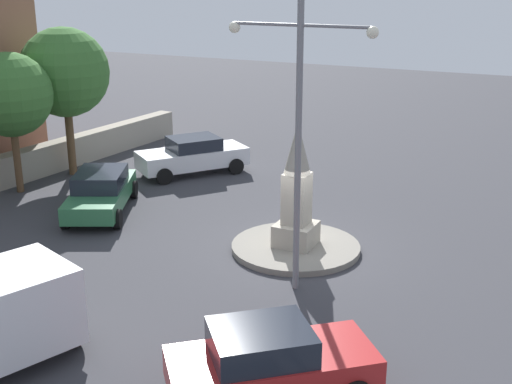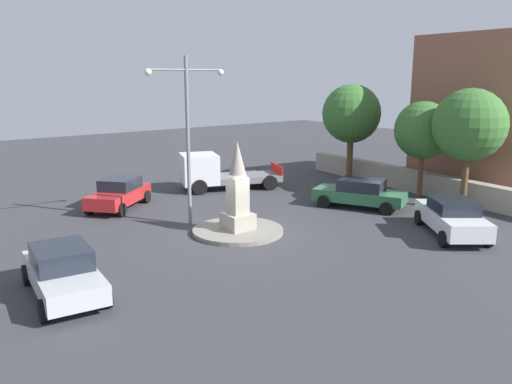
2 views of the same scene
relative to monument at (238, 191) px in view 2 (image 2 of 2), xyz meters
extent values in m
plane|color=#38383D|center=(0.00, 0.00, -1.79)|extent=(80.00, 80.00, 0.00)
cylinder|color=gray|center=(0.00, 0.00, -1.70)|extent=(3.81, 3.81, 0.18)
cube|color=#9E9687|center=(0.00, 0.00, -1.28)|extent=(1.12, 1.12, 0.67)
cube|color=#9E9687|center=(0.00, 0.00, -0.18)|extent=(0.71, 0.71, 1.53)
cone|color=#9E9687|center=(0.00, 0.00, 1.33)|extent=(0.78, 0.78, 1.50)
cylinder|color=slate|center=(0.95, -2.32, 1.84)|extent=(0.16, 0.16, 7.25)
cylinder|color=slate|center=(0.10, -2.32, 4.89)|extent=(1.72, 0.08, 0.08)
cylinder|color=slate|center=(1.81, -2.32, 4.89)|extent=(1.72, 0.08, 0.08)
sphere|color=#F2EACC|center=(-0.76, -2.32, 4.79)|extent=(0.28, 0.28, 0.28)
sphere|color=#F2EACC|center=(2.67, -2.32, 4.79)|extent=(0.28, 0.28, 0.28)
cube|color=silver|center=(-6.85, 5.56, -1.12)|extent=(4.01, 4.53, 0.69)
cube|color=#1E232D|center=(-6.81, 5.62, -0.53)|extent=(2.41, 2.48, 0.50)
cylinder|color=black|center=(-7.10, 3.81, -1.47)|extent=(0.56, 0.64, 0.64)
cylinder|color=black|center=(-8.46, 4.84, -1.47)|extent=(0.56, 0.64, 0.64)
cylinder|color=black|center=(-5.24, 6.27, -1.47)|extent=(0.56, 0.64, 0.64)
cylinder|color=black|center=(-6.61, 7.30, -1.47)|extent=(0.56, 0.64, 0.64)
cube|color=#2D6B42|center=(-7.26, 0.17, -1.19)|extent=(3.46, 4.72, 0.57)
cube|color=#1E232D|center=(-7.30, 0.26, -0.62)|extent=(2.33, 2.59, 0.55)
cylinder|color=black|center=(-5.82, -0.85, -1.47)|extent=(0.48, 0.67, 0.64)
cylinder|color=black|center=(-7.34, -1.59, -1.47)|extent=(0.48, 0.67, 0.64)
cylinder|color=black|center=(-7.19, 1.94, -1.47)|extent=(0.48, 0.67, 0.64)
cylinder|color=black|center=(-8.70, 1.20, -1.47)|extent=(0.48, 0.67, 0.64)
cube|color=#B7BABF|center=(7.78, 2.03, -1.18)|extent=(2.10, 4.43, 0.58)
cube|color=#1E232D|center=(7.77, 1.91, -0.59)|extent=(1.73, 2.11, 0.60)
cylinder|color=black|center=(7.10, 3.60, -1.47)|extent=(0.28, 0.66, 0.64)
cylinder|color=black|center=(8.77, 3.44, -1.47)|extent=(0.28, 0.66, 0.64)
cylinder|color=black|center=(6.80, 0.62, -1.47)|extent=(0.28, 0.66, 0.64)
cylinder|color=black|center=(8.47, 0.46, -1.47)|extent=(0.28, 0.66, 0.64)
cube|color=#B22323|center=(2.35, -6.89, -1.16)|extent=(4.12, 3.85, 0.62)
cube|color=#1E232D|center=(2.19, -7.03, -0.57)|extent=(2.42, 2.38, 0.56)
cylinder|color=black|center=(2.88, -5.35, -1.47)|extent=(0.63, 0.58, 0.64)
cylinder|color=black|center=(3.96, -6.62, -1.47)|extent=(0.63, 0.58, 0.64)
cylinder|color=black|center=(0.75, -7.16, -1.47)|extent=(0.63, 0.58, 0.64)
cylinder|color=black|center=(1.83, -8.42, -1.47)|extent=(0.63, 0.58, 0.64)
cube|color=silver|center=(-2.96, -8.03, -0.54)|extent=(2.61, 2.71, 1.67)
cube|color=slate|center=(-5.63, -7.04, -1.19)|extent=(4.23, 3.32, 0.36)
cube|color=red|center=(-7.34, -6.40, -0.76)|extent=(0.78, 1.96, 0.50)
cylinder|color=black|center=(-2.40, -7.09, -1.37)|extent=(0.88, 0.56, 0.84)
cylinder|color=black|center=(-3.16, -9.11, -1.37)|extent=(0.88, 0.56, 0.84)
cylinder|color=black|center=(-6.24, -5.66, -1.37)|extent=(0.88, 0.56, 0.84)
cylinder|color=black|center=(-7.00, -7.68, -1.37)|extent=(0.88, 0.56, 0.84)
cube|color=#9E9687|center=(-12.43, 1.05, -1.19)|extent=(2.38, 19.90, 1.21)
cube|color=#935B47|center=(-17.57, 1.49, 2.56)|extent=(7.88, 7.60, 8.71)
cylinder|color=brown|center=(-11.93, -4.84, -0.33)|extent=(0.39, 0.39, 2.92)
sphere|color=#386B2D|center=(-11.93, -4.84, 2.38)|extent=(3.57, 3.57, 3.57)
cylinder|color=brown|center=(-11.46, 0.68, -0.49)|extent=(0.27, 0.27, 2.59)
sphere|color=#386B2D|center=(-11.46, 0.68, 1.87)|extent=(3.05, 3.05, 3.05)
cylinder|color=brown|center=(-11.23, 3.39, -0.33)|extent=(0.32, 0.32, 2.91)
sphere|color=#386B2D|center=(-11.23, 3.39, 2.35)|extent=(3.49, 3.49, 3.49)
camera|label=1|loc=(6.95, -17.12, 6.05)|focal=47.24mm
camera|label=2|loc=(11.93, 17.04, 4.67)|focal=36.30mm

